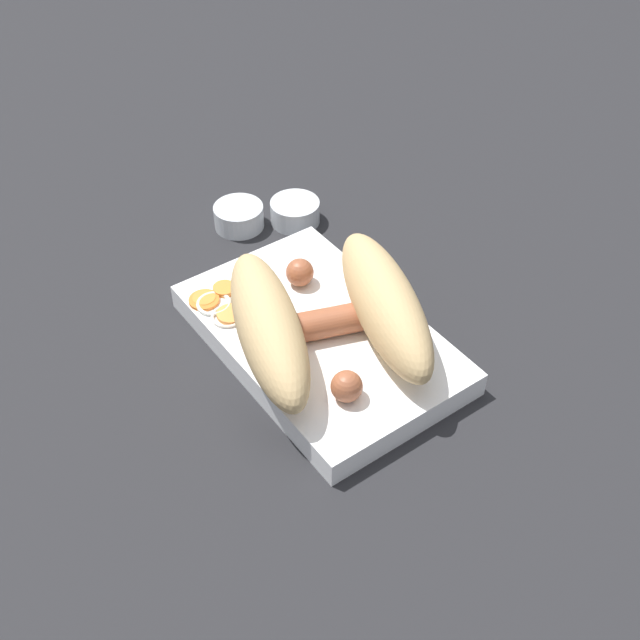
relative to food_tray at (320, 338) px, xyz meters
name	(u,v)px	position (x,y,z in m)	size (l,w,h in m)	color
ground_plane	(320,348)	(0.00, 0.00, -0.01)	(3.00, 3.00, 0.00)	#232326
food_tray	(320,338)	(0.00, 0.00, 0.00)	(0.25, 0.16, 0.02)	white
bread_roll	(327,314)	(-0.02, 0.00, 0.04)	(0.23, 0.21, 0.06)	tan
sausage	(321,325)	(-0.01, 0.00, 0.03)	(0.16, 0.15, 0.03)	#9E5638
pickled_veggies	(218,305)	(0.08, 0.06, 0.01)	(0.07, 0.06, 0.00)	orange
condiment_cup_near	(295,213)	(0.17, -0.09, 0.00)	(0.05, 0.05, 0.02)	silver
condiment_cup_far	(239,218)	(0.20, -0.04, 0.00)	(0.05, 0.05, 0.02)	silver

